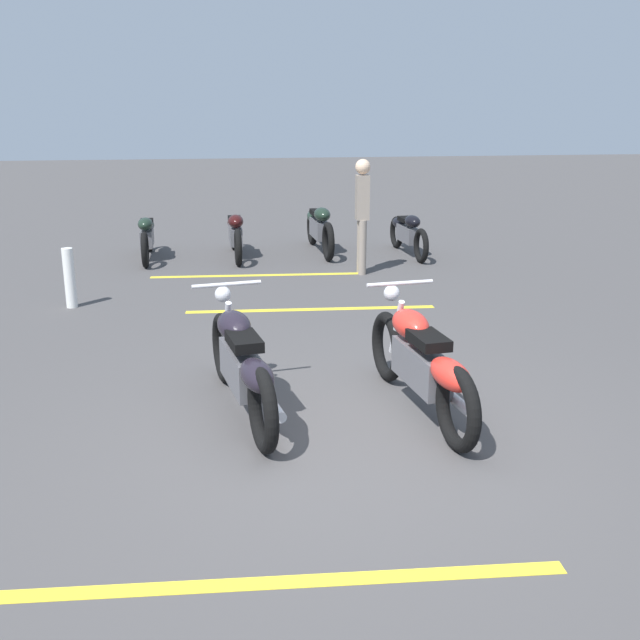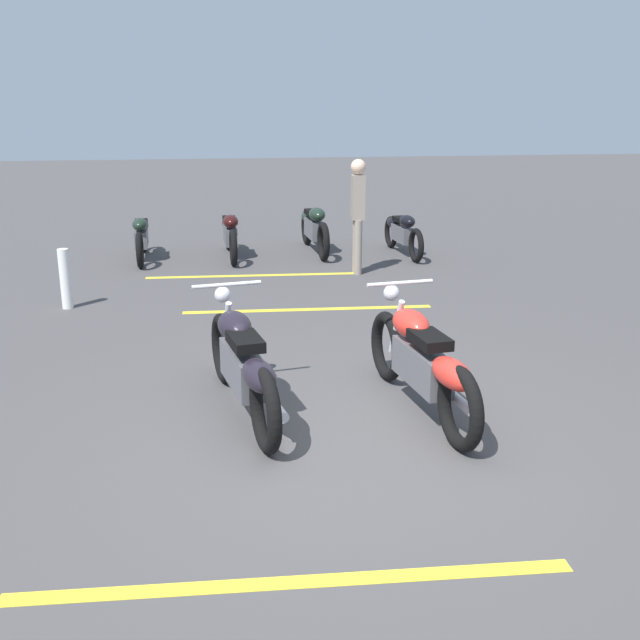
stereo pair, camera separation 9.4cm
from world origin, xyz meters
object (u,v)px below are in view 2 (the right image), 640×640
object	(u,v)px
motorcycle_dark_foreground	(243,364)
bystander_near_row	(358,211)
motorcycle_bright_foreground	(423,362)
motorcycle_row_left	(314,227)
bollard_post	(65,279)
motorcycle_row_far_left	(402,232)
motorcycle_row_center	(230,233)
motorcycle_row_right	(141,236)

from	to	relation	value
motorcycle_dark_foreground	bystander_near_row	size ratio (longest dim) A/B	1.27
motorcycle_bright_foreground	motorcycle_row_left	distance (m)	7.20
bollard_post	bystander_near_row	bearing A→B (deg)	-70.87
motorcycle_bright_foreground	motorcycle_row_far_left	world-z (taller)	motorcycle_bright_foreground
bystander_near_row	motorcycle_bright_foreground	bearing A→B (deg)	87.32
motorcycle_row_far_left	bollard_post	bearing A→B (deg)	-65.81
motorcycle_bright_foreground	motorcycle_row_far_left	size ratio (longest dim) A/B	1.17
motorcycle_row_center	motorcycle_row_right	world-z (taller)	motorcycle_row_center
motorcycle_bright_foreground	motorcycle_row_right	world-z (taller)	motorcycle_bright_foreground
motorcycle_row_far_left	motorcycle_row_right	world-z (taller)	motorcycle_row_right
motorcycle_bright_foreground	motorcycle_row_right	size ratio (longest dim) A/B	1.14
motorcycle_row_left	motorcycle_row_center	distance (m)	1.50
motorcycle_bright_foreground	motorcycle_row_right	distance (m)	7.56
motorcycle_bright_foreground	motorcycle_row_center	world-z (taller)	motorcycle_bright_foreground
motorcycle_dark_foreground	motorcycle_row_right	size ratio (longest dim) A/B	1.14
motorcycle_row_left	bollard_post	distance (m)	4.91
motorcycle_row_far_left	bollard_post	size ratio (longest dim) A/B	2.45
motorcycle_row_left	motorcycle_row_center	xyz separation A→B (m)	(-0.24, 1.48, -0.03)
motorcycle_dark_foreground	bollard_post	xyz separation A→B (m)	(3.79, 2.06, -0.07)
motorcycle_dark_foreground	bollard_post	world-z (taller)	motorcycle_dark_foreground
motorcycle_dark_foreground	bystander_near_row	distance (m)	5.63
motorcycle_row_center	bystander_near_row	bearing A→B (deg)	49.27
motorcycle_row_center	motorcycle_bright_foreground	bearing A→B (deg)	9.72
motorcycle_row_far_left	motorcycle_row_right	distance (m)	4.45
motorcycle_dark_foreground	bystander_near_row	bearing A→B (deg)	-31.37
motorcycle_row_right	bystander_near_row	distance (m)	3.78
motorcycle_row_left	motorcycle_row_center	bearing A→B (deg)	-83.28
motorcycle_bright_foreground	bollard_post	xyz separation A→B (m)	(3.98, 3.57, -0.07)
motorcycle_bright_foreground	motorcycle_row_left	bearing A→B (deg)	-8.12
motorcycle_row_right	motorcycle_row_far_left	bearing A→B (deg)	85.05
motorcycle_bright_foreground	bystander_near_row	xyz separation A→B (m)	(5.40, -0.55, 0.51)
motorcycle_dark_foreground	motorcycle_row_right	bearing A→B (deg)	1.00
motorcycle_row_right	bystander_near_row	xyz separation A→B (m)	(-1.61, -3.37, 0.57)
motorcycle_row_left	bystander_near_row	size ratio (longest dim) A/B	1.25
motorcycle_bright_foreground	motorcycle_row_center	size ratio (longest dim) A/B	1.10
bystander_near_row	bollard_post	bearing A→B (deg)	22.21
motorcycle_bright_foreground	bollard_post	size ratio (longest dim) A/B	2.86
motorcycle_row_left	motorcycle_row_far_left	bearing A→B (deg)	70.24
motorcycle_row_left	motorcycle_row_right	world-z (taller)	motorcycle_row_left
motorcycle_row_far_left	motorcycle_row_left	size ratio (longest dim) A/B	0.88
motorcycle_row_far_left	motorcycle_row_left	world-z (taller)	motorcycle_row_left
motorcycle_row_left	motorcycle_bright_foreground	bearing A→B (deg)	-3.63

